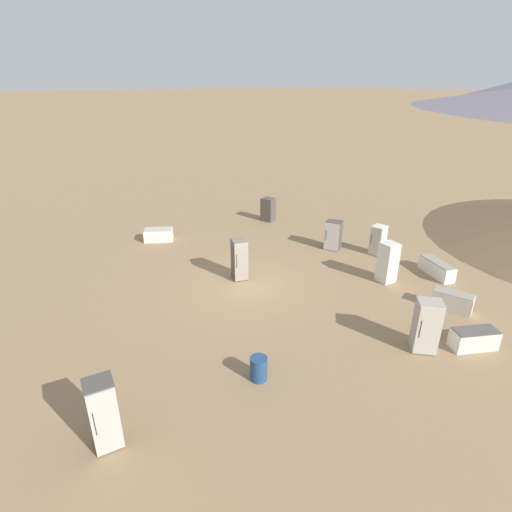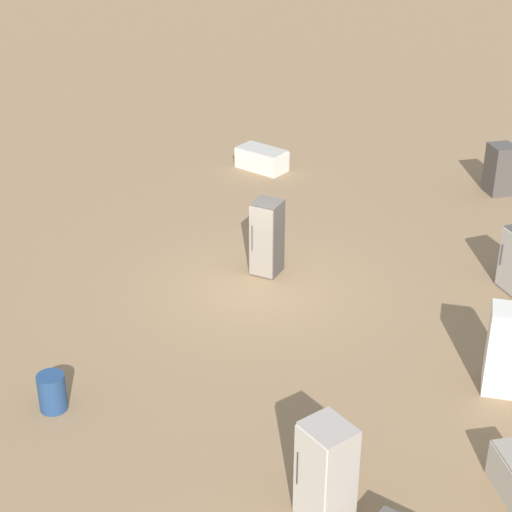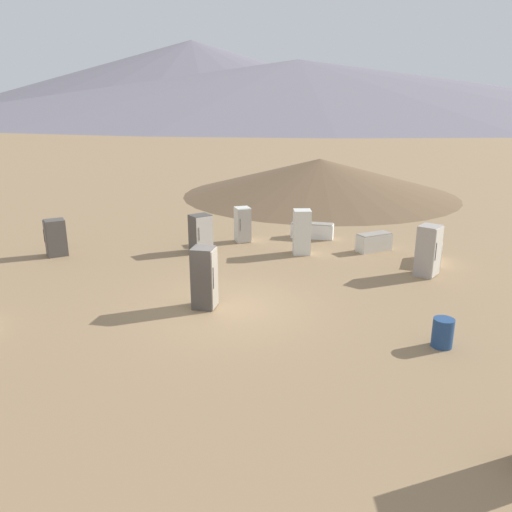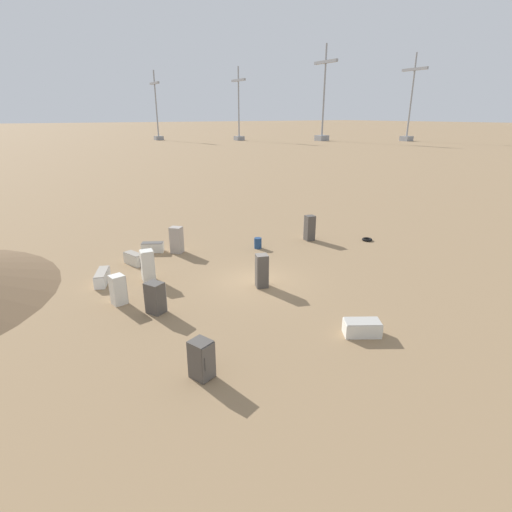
# 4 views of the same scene
# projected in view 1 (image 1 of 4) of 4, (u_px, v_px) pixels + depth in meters

# --- Properties ---
(ground_plane) EXTENTS (1000.00, 1000.00, 0.00)m
(ground_plane) POSITION_uv_depth(u_px,v_px,m) (246.00, 283.00, 17.72)
(ground_plane) COLOR #937551
(discarded_fridge_0) EXTENTS (0.72, 0.78, 1.54)m
(discarded_fridge_0) POSITION_uv_depth(u_px,v_px,m) (378.00, 240.00, 20.41)
(discarded_fridge_0) COLOR silver
(discarded_fridge_0) RESTS_ON ground_plane
(discarded_fridge_1) EXTENTS (0.77, 0.79, 1.82)m
(discarded_fridge_1) POSITION_uv_depth(u_px,v_px,m) (388.00, 262.00, 17.56)
(discarded_fridge_1) COLOR silver
(discarded_fridge_1) RESTS_ON ground_plane
(discarded_fridge_2) EXTENTS (0.76, 0.77, 1.90)m
(discarded_fridge_2) POSITION_uv_depth(u_px,v_px,m) (104.00, 414.00, 9.49)
(discarded_fridge_2) COLOR #4C4742
(discarded_fridge_2) RESTS_ON ground_plane
(discarded_fridge_3) EXTENTS (1.02, 1.02, 1.82)m
(discarded_fridge_3) POSITION_uv_depth(u_px,v_px,m) (426.00, 326.00, 12.97)
(discarded_fridge_3) COLOR #A89E93
(discarded_fridge_3) RESTS_ON ground_plane
(discarded_fridge_4) EXTENTS (0.96, 0.88, 1.47)m
(discarded_fridge_4) POSITION_uv_depth(u_px,v_px,m) (268.00, 209.00, 25.45)
(discarded_fridge_4) COLOR #4C4742
(discarded_fridge_4) RESTS_ON ground_plane
(discarded_fridge_5) EXTENTS (1.01, 0.98, 1.54)m
(discarded_fridge_5) POSITION_uv_depth(u_px,v_px,m) (333.00, 235.00, 21.07)
(discarded_fridge_5) COLOR #4C4742
(discarded_fridge_5) RESTS_ON ground_plane
(discarded_fridge_6) EXTENTS (1.49, 1.74, 0.68)m
(discarded_fridge_6) POSITION_uv_depth(u_px,v_px,m) (159.00, 235.00, 22.36)
(discarded_fridge_6) COLOR silver
(discarded_fridge_6) RESTS_ON ground_plane
(discarded_fridge_7) EXTENTS (1.28, 1.60, 0.70)m
(discarded_fridge_7) POSITION_uv_depth(u_px,v_px,m) (474.00, 339.00, 13.28)
(discarded_fridge_7) COLOR silver
(discarded_fridge_7) RESTS_ON ground_plane
(discarded_fridge_8) EXTENTS (0.85, 0.82, 1.87)m
(discarded_fridge_8) POSITION_uv_depth(u_px,v_px,m) (240.00, 259.00, 17.78)
(discarded_fridge_8) COLOR #4C4742
(discarded_fridge_8) RESTS_ON ground_plane
(discarded_fridge_9) EXTENTS (1.98, 1.27, 0.70)m
(discarded_fridge_9) POSITION_uv_depth(u_px,v_px,m) (437.00, 268.00, 18.32)
(discarded_fridge_9) COLOR white
(discarded_fridge_9) RESTS_ON ground_plane
(discarded_fridge_10) EXTENTS (1.58, 1.00, 0.75)m
(discarded_fridge_10) POSITION_uv_depth(u_px,v_px,m) (452.00, 301.00, 15.51)
(discarded_fridge_10) COLOR beige
(discarded_fridge_10) RESTS_ON ground_plane
(rusty_barrel) EXTENTS (0.52, 0.52, 0.76)m
(rusty_barrel) POSITION_uv_depth(u_px,v_px,m) (259.00, 368.00, 11.86)
(rusty_barrel) COLOR navy
(rusty_barrel) RESTS_ON ground_plane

